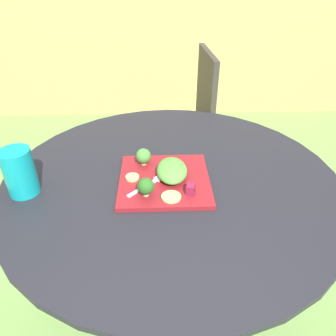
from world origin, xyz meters
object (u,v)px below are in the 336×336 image
at_px(drinking_glass, 20,174).
at_px(fork, 152,182).
at_px(salad_plate, 164,180).
at_px(patio_chair, 187,116).

bearing_deg(drinking_glass, fork, 1.69).
bearing_deg(fork, salad_plate, 32.14).
height_order(patio_chair, drinking_glass, patio_chair).
bearing_deg(salad_plate, drinking_glass, -175.17).
height_order(salad_plate, drinking_glass, drinking_glass).
distance_m(patio_chair, salad_plate, 1.03).
bearing_deg(fork, patio_chair, 79.14).
bearing_deg(salad_plate, fork, -147.86).
bearing_deg(patio_chair, salad_plate, -99.03).
bearing_deg(salad_plate, patio_chair, 80.97).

